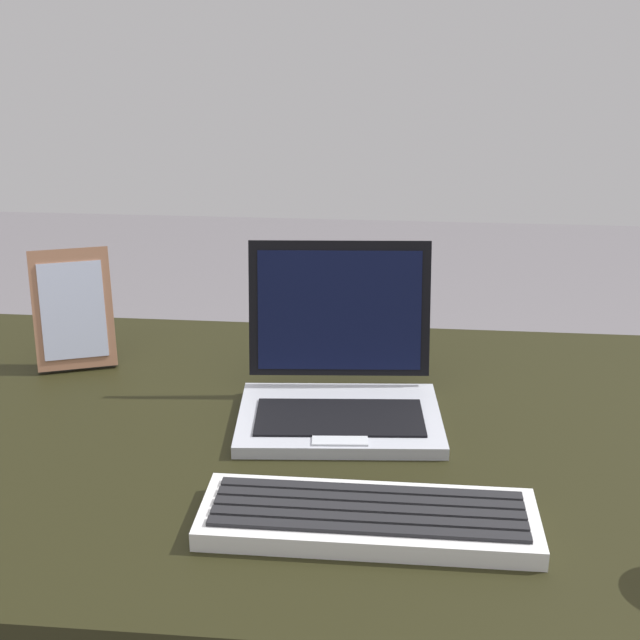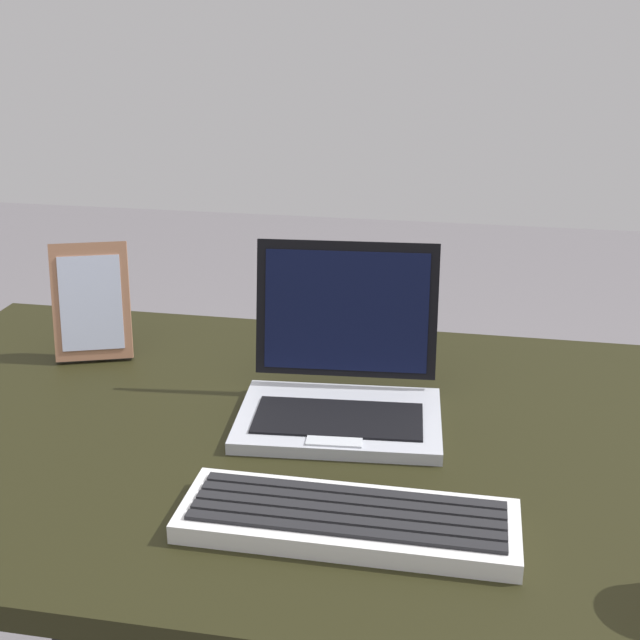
# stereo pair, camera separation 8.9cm
# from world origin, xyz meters

# --- Properties ---
(desk) EXTENTS (1.45, 0.75, 0.74)m
(desk) POSITION_xyz_m (0.00, 0.00, 0.61)
(desk) COLOR black
(desk) RESTS_ON ground
(laptop_front) EXTENTS (0.27, 0.24, 0.21)m
(laptop_front) POSITION_xyz_m (-0.08, 0.06, 0.78)
(laptop_front) COLOR #ADB0BB
(laptop_front) RESTS_ON desk
(external_keyboard) EXTENTS (0.35, 0.12, 0.03)m
(external_keyboard) POSITION_xyz_m (-0.03, -0.20, 0.75)
(external_keyboard) COLOR silver
(external_keyboard) RESTS_ON desk
(photo_frame) EXTENTS (0.13, 0.09, 0.17)m
(photo_frame) POSITION_xyz_m (-0.48, 0.18, 0.82)
(photo_frame) COLOR #966448
(photo_frame) RESTS_ON desk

